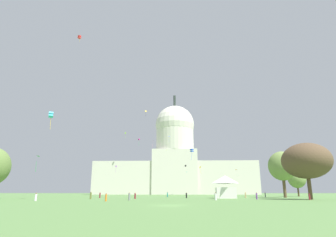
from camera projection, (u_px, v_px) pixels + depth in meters
The scene contains 35 objects.
ground_plane at pixel (170, 205), 35.67m from camera, with size 800.00×800.00×0.00m, color #567F42.
capitol_building at pixel (175, 162), 198.05m from camera, with size 111.06×28.20×71.91m.
event_tent at pixel (225, 187), 76.60m from camera, with size 5.84×7.60×6.07m.
tree_east_far at pixel (282, 166), 87.11m from camera, with size 11.17×10.81×14.04m.
tree_east_near at pixel (297, 178), 106.49m from camera, with size 9.86×9.68×10.25m.
tree_east_mid at pixel (306, 161), 64.85m from camera, with size 13.94×14.31×12.80m.
person_maroon_back_center at pixel (100, 195), 78.70m from camera, with size 0.40×0.40×1.64m.
person_teal_back_left at pixel (167, 195), 93.03m from camera, with size 0.44×0.44×1.66m.
person_orange_mid_center at pixel (106, 198), 51.24m from camera, with size 0.40×0.40×1.46m.
person_maroon_mid_left at pixel (135, 196), 68.92m from camera, with size 0.54×0.54×1.60m.
person_olive_near_tree_west at pixel (91, 196), 67.23m from camera, with size 0.44×0.44×1.75m.
person_maroon_near_tent at pixel (309, 197), 60.87m from camera, with size 0.51×0.51×1.53m.
person_grey_lawn_far_left at pixel (129, 196), 58.07m from camera, with size 0.55×0.55×1.68m.
person_white_front_center at pixel (36, 197), 53.70m from camera, with size 0.63×0.63×1.53m.
person_white_deep_crowd at pixel (216, 197), 58.09m from camera, with size 0.63×0.63×1.61m.
person_tan_mid_right at pixel (245, 195), 79.81m from camera, with size 0.52×0.52×1.67m.
person_black_edge_east at pixel (186, 195), 78.25m from camera, with size 0.49×0.49×1.57m.
person_purple_near_tree_east at pixel (257, 196), 64.30m from camera, with size 0.50×0.50×1.60m.
person_grey_lawn_far_right at pixel (265, 195), 89.62m from camera, with size 0.41×0.41×1.63m.
kite_blue_mid at pixel (192, 150), 114.51m from camera, with size 1.48×1.48×4.60m.
kite_yellow_low at pixel (200, 168), 133.81m from camera, with size 0.78×0.92×3.68m.
kite_orange_low at pixel (235, 170), 122.37m from camera, with size 1.13×1.42×0.28m.
kite_red_high at pixel (79, 37), 108.52m from camera, with size 1.31×1.33×2.76m.
kite_green_low at pixel (36, 158), 69.85m from camera, with size 1.56×1.95×3.70m.
kite_black_low at pixel (186, 166), 175.27m from camera, with size 1.15×1.16×1.08m.
kite_violet_low at pixel (116, 167), 148.46m from camera, with size 0.87×0.85×3.81m.
kite_cyan_mid at pixel (51, 115), 68.60m from camera, with size 1.39×1.44×4.42m.
kite_gold_high at pixel (146, 112), 169.48m from camera, with size 1.05×0.53×3.75m.
kite_white_low at pixel (239, 176), 169.01m from camera, with size 1.67×1.41×0.32m.
kite_magenta_mid at pixel (139, 139), 162.12m from camera, with size 1.12×1.15×4.09m.
kite_turquoise_low at pixel (186, 173), 164.14m from camera, with size 1.25×1.59×0.19m.
kite_lime_high at pixel (125, 133), 183.50m from camera, with size 0.78×0.73×3.82m.
kite_pink_mid at pixel (152, 142), 159.33m from camera, with size 1.27×1.38×3.43m.
kite_blue_mid_b at pixel (169, 138), 149.75m from camera, with size 1.84×1.17×2.86m.
kite_yellow_mid at pixel (166, 151), 165.17m from camera, with size 0.91×1.28×0.13m.
Camera 1 is at (1.48, -37.29, 1.66)m, focal length 29.91 mm.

